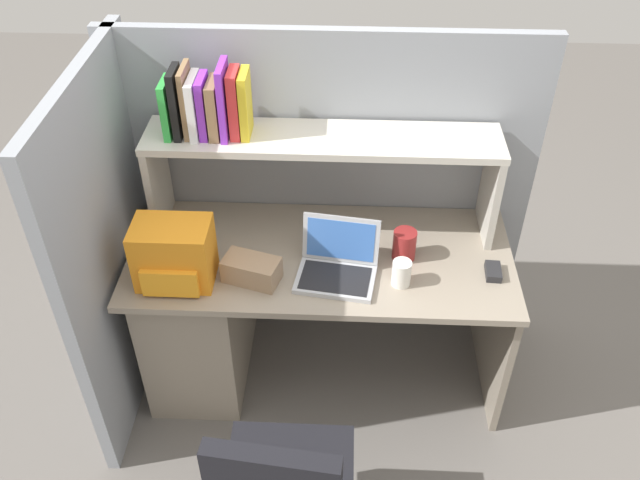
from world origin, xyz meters
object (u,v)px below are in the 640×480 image
at_px(laptop, 338,264).
at_px(computer_mouse, 493,272).
at_px(snack_canister, 404,246).
at_px(paper_cup, 401,273).
at_px(tissue_box, 252,270).
at_px(backpack, 174,255).

distance_m(laptop, computer_mouse, 0.63).
bearing_deg(laptop, snack_canister, 21.94).
bearing_deg(paper_cup, snack_canister, 83.26).
distance_m(computer_mouse, tissue_box, 0.97).
relative_size(laptop, computer_mouse, 3.29).
xyz_separation_m(laptop, tissue_box, (-0.34, -0.05, -0.00)).
relative_size(computer_mouse, paper_cup, 0.95).
bearing_deg(paper_cup, computer_mouse, 10.50).
bearing_deg(computer_mouse, paper_cup, -166.27).
height_order(laptop, paper_cup, laptop).
relative_size(backpack, tissue_box, 1.36).
height_order(computer_mouse, paper_cup, paper_cup).
distance_m(backpack, computer_mouse, 1.27).
xyz_separation_m(laptop, paper_cup, (0.25, -0.05, 0.00)).
relative_size(laptop, tissue_box, 1.56).
height_order(backpack, snack_canister, backpack).
distance_m(laptop, snack_canister, 0.29).
height_order(laptop, tissue_box, laptop).
bearing_deg(laptop, computer_mouse, 2.01).
bearing_deg(computer_mouse, tissue_box, -172.53).
height_order(backpack, computer_mouse, backpack).
bearing_deg(backpack, paper_cup, 0.88).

